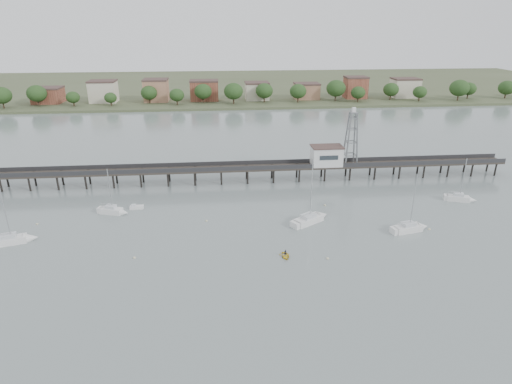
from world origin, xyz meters
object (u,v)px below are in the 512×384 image
(lattice_tower, at_px, (351,139))
(sailboat_a, at_px, (17,239))
(pier, at_px, (234,168))
(white_tender, at_px, (136,207))
(sailboat_d, at_px, (413,228))
(sailboat_c, at_px, (313,218))
(sailboat_e, at_px, (462,199))
(sailboat_b, at_px, (115,211))
(yellow_dinghy, at_px, (285,257))

(lattice_tower, bearing_deg, sailboat_a, -158.20)
(pier, relative_size, white_tender, 47.65)
(sailboat_d, relative_size, sailboat_c, 0.87)
(sailboat_e, bearing_deg, sailboat_d, -123.91)
(sailboat_b, bearing_deg, white_tender, 46.55)
(sailboat_e, height_order, sailboat_d, sailboat_d)
(sailboat_a, distance_m, sailboat_b, 20.19)
(lattice_tower, relative_size, sailboat_a, 1.15)
(sailboat_a, height_order, sailboat_b, sailboat_a)
(sailboat_b, bearing_deg, sailboat_c, 7.05)
(sailboat_c, height_order, white_tender, sailboat_c)
(pier, bearing_deg, sailboat_c, -58.55)
(sailboat_d, bearing_deg, lattice_tower, 83.83)
(sailboat_b, height_order, white_tender, sailboat_b)
(sailboat_a, distance_m, sailboat_d, 79.33)
(pier, bearing_deg, sailboat_a, -145.53)
(pier, distance_m, sailboat_a, 53.39)
(sailboat_d, height_order, sailboat_b, sailboat_d)
(sailboat_e, distance_m, sailboat_b, 81.60)
(sailboat_a, xyz_separation_m, yellow_dinghy, (51.41, -10.38, -0.64))
(sailboat_e, bearing_deg, white_tender, -162.80)
(sailboat_a, bearing_deg, pier, 18.13)
(sailboat_e, distance_m, yellow_dinghy, 51.39)
(yellow_dinghy, bearing_deg, white_tender, 137.06)
(sailboat_d, distance_m, white_tender, 61.06)
(pier, xyz_separation_m, sailboat_d, (35.36, -32.50, -3.15))
(sailboat_e, height_order, sailboat_c, sailboat_c)
(pier, height_order, sailboat_b, sailboat_b)
(pier, distance_m, sailboat_c, 30.71)
(sailboat_a, relative_size, sailboat_d, 1.04)
(sailboat_d, relative_size, yellow_dinghy, 4.62)
(sailboat_d, height_order, white_tender, sailboat_d)
(sailboat_d, distance_m, sailboat_c, 20.46)
(sailboat_d, xyz_separation_m, sailboat_b, (-63.02, 14.29, 0.01))
(white_tender, distance_m, yellow_dinghy, 39.55)
(pier, relative_size, sailboat_d, 11.49)
(sailboat_a, distance_m, sailboat_c, 60.01)
(white_tender, height_order, yellow_dinghy, yellow_dinghy)
(sailboat_d, relative_size, sailboat_b, 1.18)
(white_tender, relative_size, yellow_dinghy, 1.11)
(white_tender, bearing_deg, sailboat_d, -17.68)
(lattice_tower, height_order, yellow_dinghy, lattice_tower)
(pier, relative_size, sailboat_e, 13.37)
(lattice_tower, bearing_deg, yellow_dinghy, -120.65)
(sailboat_e, relative_size, yellow_dinghy, 3.97)
(sailboat_a, xyz_separation_m, sailboat_b, (16.27, 11.95, 0.01))
(pier, xyz_separation_m, white_tender, (-23.38, -15.81, -3.42))
(lattice_tower, distance_m, sailboat_b, 62.78)
(sailboat_e, bearing_deg, sailboat_c, -149.62)
(sailboat_c, bearing_deg, sailboat_a, 151.08)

